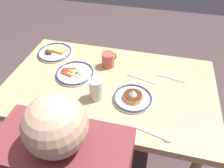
{
  "coord_description": "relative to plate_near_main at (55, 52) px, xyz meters",
  "views": [
    {
      "loc": [
        -0.24,
        0.93,
        1.63
      ],
      "look_at": [
        -0.02,
        0.03,
        0.78
      ],
      "focal_mm": 33.95,
      "sensor_mm": 36.0,
      "label": 1
    }
  ],
  "objects": [
    {
      "name": "plate_near_main",
      "position": [
        0.0,
        0.0,
        0.0
      ],
      "size": [
        0.24,
        0.24,
        0.05
      ],
      "color": "white",
      "rests_on": "dining_table"
    },
    {
      "name": "plate_center_pancakes",
      "position": [
        -0.23,
        0.19,
        -0.0
      ],
      "size": [
        0.24,
        0.24,
        0.04
      ],
      "color": "white",
      "rests_on": "dining_table"
    },
    {
      "name": "fork_far",
      "position": [
        -0.83,
        0.08,
        -0.01
      ],
      "size": [
        0.18,
        0.05,
        0.01
      ],
      "color": "silver",
      "rests_on": "dining_table"
    },
    {
      "name": "fork_near",
      "position": [
        -0.65,
        0.13,
        -0.01
      ],
      "size": [
        0.19,
        0.07,
        0.01
      ],
      "color": "silver",
      "rests_on": "dining_table"
    },
    {
      "name": "plate_far_companion",
      "position": [
        -0.62,
        0.32,
        0.0
      ],
      "size": [
        0.22,
        0.22,
        0.07
      ],
      "color": "white",
      "rests_on": "dining_table"
    },
    {
      "name": "dining_table",
      "position": [
        -0.46,
        0.21,
        -0.09
      ],
      "size": [
        1.28,
        0.77,
        0.75
      ],
      "color": "tan",
      "rests_on": "ground_plane"
    },
    {
      "name": "drinking_glass",
      "position": [
        -0.42,
        0.35,
        0.04
      ],
      "size": [
        0.08,
        0.08,
        0.13
      ],
      "color": "silver",
      "rests_on": "dining_table"
    },
    {
      "name": "tea_spoon",
      "position": [
        -0.79,
        0.53,
        -0.01
      ],
      "size": [
        0.19,
        0.06,
        0.01
      ],
      "color": "silver",
      "rests_on": "dining_table"
    },
    {
      "name": "coffee_mug",
      "position": [
        -0.41,
        0.04,
        0.04
      ],
      "size": [
        0.09,
        0.11,
        0.1
      ],
      "color": "#BF4C47",
      "rests_on": "dining_table"
    },
    {
      "name": "ground_plane",
      "position": [
        -0.46,
        0.21,
        -0.77
      ],
      "size": [
        6.0,
        6.0,
        0.0
      ],
      "primitive_type": "plane",
      "color": "#4C3B3D"
    }
  ]
}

